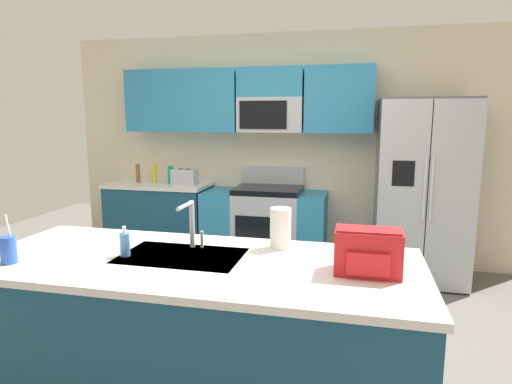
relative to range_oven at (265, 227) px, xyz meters
The scene contains 15 objects.
ground_plane 1.87m from the range_oven, 84.02° to the right, with size 9.00×9.00×0.00m, color #66605B.
kitchen_wall_unit 1.07m from the range_oven, 80.70° to the left, with size 5.20×0.43×2.60m.
back_counter 1.28m from the range_oven, behind, with size 1.19×0.63×0.90m.
range_oven is the anchor object (origin of this frame).
refrigerator 1.71m from the range_oven, ahead, with size 0.90×0.76×1.85m.
island_counter 2.55m from the range_oven, 86.60° to the right, with size 2.43×0.98×0.90m.
toaster 1.08m from the range_oven, behind, with size 0.28×0.16×0.18m.
pepper_mill 1.64m from the range_oven, behind, with size 0.05×0.05×0.22m, color brown.
bottle_yellow 1.48m from the range_oven, behind, with size 0.06×0.06×0.22m, color yellow.
bottle_teal 1.26m from the range_oven, behind, with size 0.06×0.06×0.21m, color teal.
sink_faucet 2.44m from the range_oven, 88.60° to the right, with size 0.09×0.21×0.28m.
drink_cup_blue 2.98m from the range_oven, 105.53° to the right, with size 0.08×0.08×0.26m.
soap_dispenser 2.64m from the range_oven, 95.54° to the right, with size 0.06×0.06×0.17m.
paper_towel_roll 2.37m from the range_oven, 75.74° to the right, with size 0.12×0.12×0.24m, color white.
backpack 2.82m from the range_oven, 67.48° to the right, with size 0.32×0.22×0.23m.
Camera 1 is at (0.80, -2.88, 1.66)m, focal length 30.59 mm.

